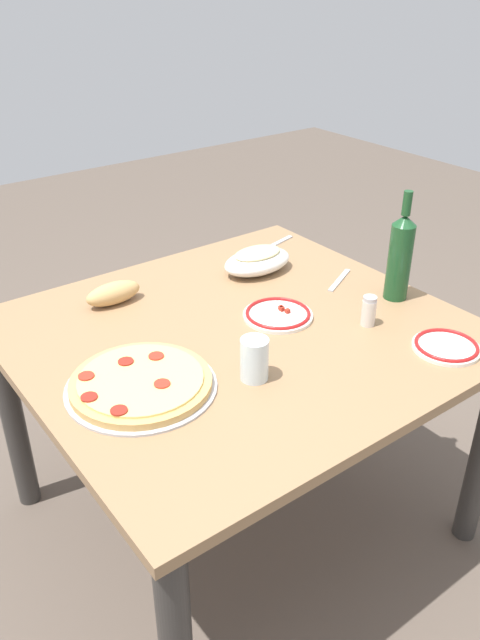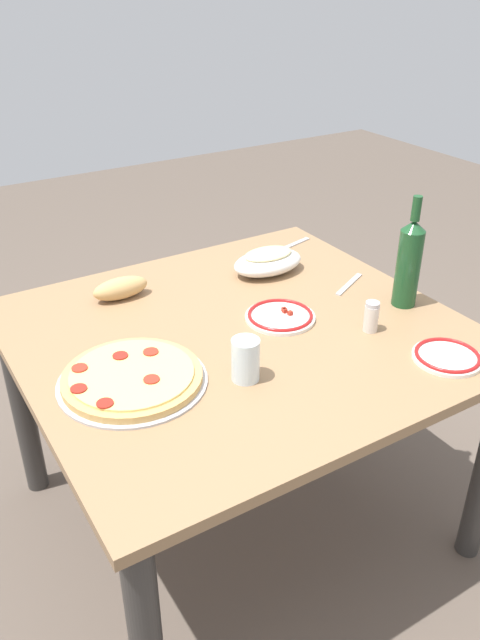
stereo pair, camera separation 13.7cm
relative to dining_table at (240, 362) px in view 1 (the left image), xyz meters
The scene contains 12 objects.
ground_plane 0.61m from the dining_table, ahead, with size 8.00×8.00×0.00m, color brown.
dining_table is the anchor object (origin of this frame).
pepperoni_pizza 0.38m from the dining_table, 167.26° to the right, with size 0.36×0.36×0.03m.
baked_pasta_dish 0.41m from the dining_table, 44.73° to the left, with size 0.24×0.15×0.08m.
wine_bottle 0.56m from the dining_table, 14.25° to the right, with size 0.07×0.07×0.33m.
water_glass 0.28m from the dining_table, 118.31° to the right, with size 0.07×0.07×0.11m, color silver.
side_plate_near 0.17m from the dining_table, ahead, with size 0.20×0.20×0.02m.
side_plate_far 0.56m from the dining_table, 47.43° to the right, with size 0.18×0.18×0.02m.
bread_loaf 0.43m from the dining_table, 120.69° to the left, with size 0.17×0.07×0.06m, color tan.
spice_shaker 0.39m from the dining_table, 32.24° to the right, with size 0.04×0.04×0.09m.
fork_left 0.45m from the dining_table, ahead, with size 0.17×0.02×0.01m, color #B7B7BC.
fork_right 0.63m from the dining_table, 40.86° to the left, with size 0.17×0.02×0.01m, color #B7B7BC.
Camera 1 is at (-0.90, -1.21, 1.60)m, focal length 35.65 mm.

